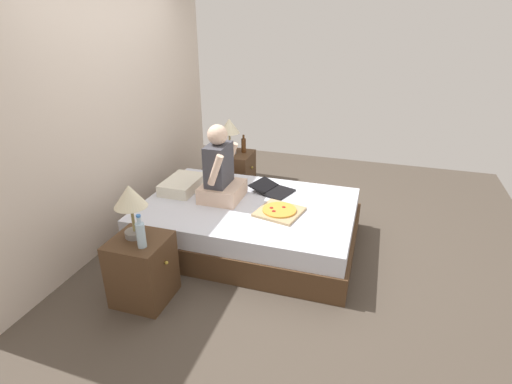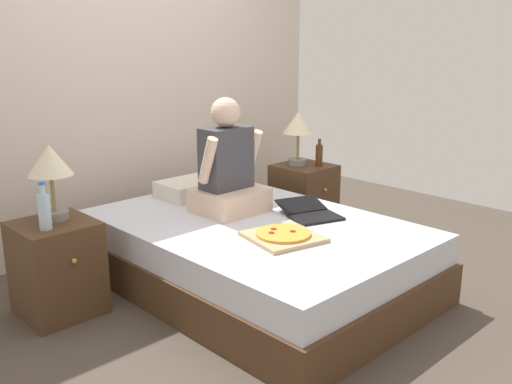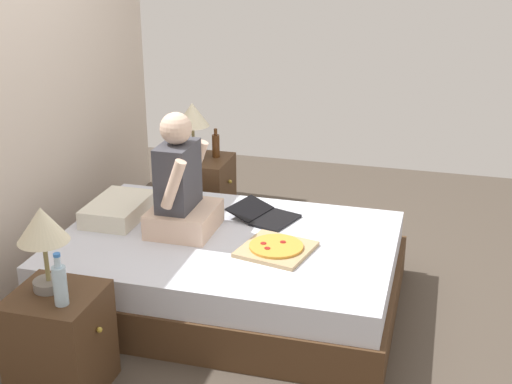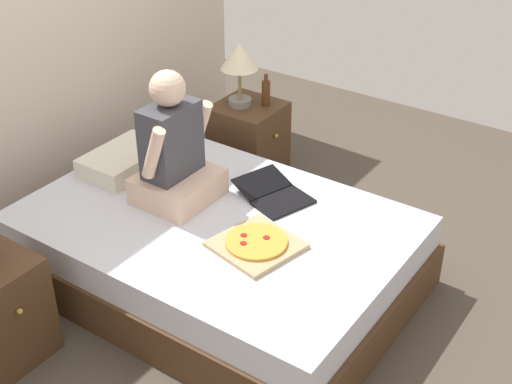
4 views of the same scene
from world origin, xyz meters
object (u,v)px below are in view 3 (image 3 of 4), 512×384
water_bottle (60,284)px  lamp_on_right_nightstand (193,119)px  pizza_box (276,248)px  beer_bottle (216,145)px  laptop (267,216)px  lamp_on_left_nightstand (43,231)px  nightstand_left (60,342)px  bed (227,270)px  person_seated (181,188)px  nightstand_right (202,192)px

water_bottle → lamp_on_right_nightstand: lamp_on_right_nightstand is taller
water_bottle → pizza_box: (1.08, -0.82, -0.21)m
beer_bottle → laptop: bearing=-142.8°
beer_bottle → pizza_box: 1.53m
lamp_on_right_nightstand → beer_bottle: 0.29m
lamp_on_left_nightstand → nightstand_left: bearing=-128.6°
nightstand_left → water_bottle: size_ratio=2.07×
laptop → bed: bearing=154.2°
nightstand_left → pizza_box: size_ratio=1.20×
beer_bottle → laptop: beer_bottle is taller
beer_bottle → person_seated: bearing=-172.7°
lamp_on_left_nightstand → lamp_on_right_nightstand: 2.15m
lamp_on_left_nightstand → water_bottle: bearing=-130.6°
nightstand_left → nightstand_right: size_ratio=1.00×
beer_bottle → bed: bearing=-158.7°
bed → pizza_box: pizza_box is taller
nightstand_right → pizza_box: size_ratio=1.20×
lamp_on_left_nightstand → bed: bearing=-29.7°
nightstand_left → beer_bottle: size_ratio=2.49×
bed → nightstand_left: size_ratio=3.77×
nightstand_right → laptop: 1.07m
pizza_box → bed: bearing=72.8°
bed → person_seated: bearing=83.4°
lamp_on_right_nightstand → laptop: bearing=-133.1°
beer_bottle → pizza_box: beer_bottle is taller
lamp_on_right_nightstand → pizza_box: size_ratio=0.94×
lamp_on_left_nightstand → nightstand_right: size_ratio=0.79×
bed → lamp_on_left_nightstand: size_ratio=4.79×
nightstand_left → nightstand_right: 2.22m
water_bottle → laptop: 1.68m
water_bottle → laptop: bearing=-22.5°
nightstand_right → laptop: nightstand_right is taller
water_bottle → pizza_box: water_bottle is taller
laptop → pizza_box: bearing=-158.9°
water_bottle → lamp_on_left_nightstand: bearing=49.4°
lamp_on_left_nightstand → pizza_box: size_ratio=0.94×
water_bottle → beer_bottle: bearing=-0.2°
person_seated → bed: bearing=-96.6°
pizza_box → lamp_on_left_nightstand: bearing=135.2°
nightstand_right → laptop: (-0.76, -0.73, 0.19)m
lamp_on_right_nightstand → pizza_box: (-1.19, -0.96, -0.43)m
nightstand_left → person_seated: person_seated is taller
bed → beer_bottle: size_ratio=9.37×
nightstand_left → beer_bottle: 2.33m
lamp_on_right_nightstand → laptop: 1.15m
person_seated → nightstand_left: bearing=167.9°
water_bottle → pizza_box: bearing=-37.0°
beer_bottle → laptop: size_ratio=0.47×
water_bottle → pizza_box: size_ratio=0.58×
nightstand_left → beer_bottle: (2.29, -0.10, 0.38)m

